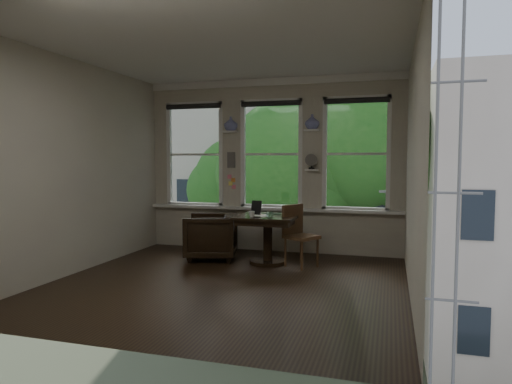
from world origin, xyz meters
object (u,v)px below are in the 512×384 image
(laptop, at_px, (281,215))
(mug, at_px, (252,214))
(side_chair_right, at_px, (302,236))
(armchair_left, at_px, (211,237))
(table, at_px, (268,240))

(laptop, distance_m, mug, 0.50)
(side_chair_right, height_order, mug, side_chair_right)
(armchair_left, bearing_deg, side_chair_right, 71.65)
(side_chair_right, distance_m, mug, 0.82)
(laptop, bearing_deg, side_chair_right, -1.78)
(table, xyz_separation_m, side_chair_right, (0.54, -0.05, 0.09))
(mug, bearing_deg, side_chair_right, 17.12)
(laptop, bearing_deg, table, -145.19)
(side_chair_right, bearing_deg, laptop, 104.47)
(table, bearing_deg, armchair_left, 176.27)
(laptop, relative_size, mug, 3.33)
(armchair_left, bearing_deg, table, 72.22)
(mug, bearing_deg, armchair_left, 157.25)
(armchair_left, bearing_deg, laptop, 75.96)
(side_chair_right, bearing_deg, armchair_left, 118.38)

